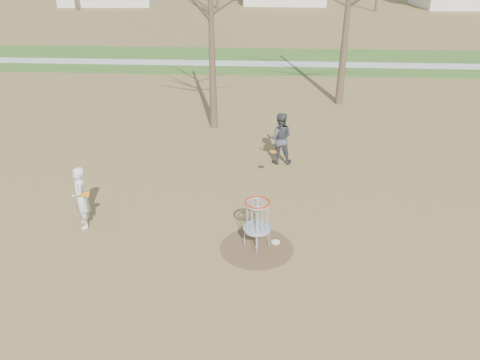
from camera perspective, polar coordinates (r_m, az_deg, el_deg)
name	(u,v)px	position (r m, az deg, el deg)	size (l,w,h in m)	color
ground	(257,248)	(11.58, 2.04, -8.29)	(160.00, 160.00, 0.00)	brown
green_band	(266,60)	(31.20, 3.22, 14.36)	(160.00, 8.00, 0.01)	#2D5119
footpath	(266,64)	(30.22, 3.20, 13.98)	(160.00, 1.50, 0.01)	#9E9E99
dirt_circle	(257,248)	(11.57, 2.04, -8.27)	(1.80, 1.80, 0.01)	#47331E
player_standing	(81,198)	(12.68, -18.83, -2.06)	(0.61, 0.40, 1.68)	silver
player_throwing	(280,138)	(15.71, 4.87, 5.10)	(0.86, 0.67, 1.76)	#3A3A40
disc_grounded	(276,242)	(11.78, 4.36, -7.56)	(0.22, 0.22, 0.02)	silver
discs_in_play	(191,170)	(12.85, -5.96, 1.19)	(4.92, 2.92, 0.17)	orange
disc_golf_basket	(257,216)	(11.08, 2.11, -4.41)	(0.64, 0.64, 1.35)	#9EA3AD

